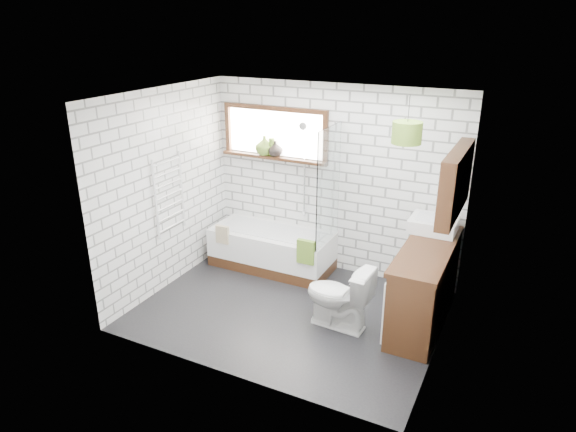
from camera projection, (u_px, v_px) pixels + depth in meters
The scene contains 22 objects.
floor at pixel (289, 311), 6.08m from camera, with size 3.40×2.60×0.01m, color black.
ceiling at pixel (290, 96), 5.17m from camera, with size 3.40×2.60×0.01m, color white.
wall_back at pixel (334, 180), 6.71m from camera, with size 3.40×0.01×2.50m, color white.
wall_front at pixel (224, 259), 4.53m from camera, with size 3.40×0.01×2.50m, color white.
wall_left at pixel (166, 190), 6.33m from camera, with size 0.01×2.60×2.50m, color white.
wall_right at pixel (449, 240), 4.92m from camera, with size 0.01×2.60×2.50m, color white.
window at pixel (274, 133), 6.83m from camera, with size 1.52×0.16×0.68m, color black.
towel_radiator at pixel (169, 195), 6.33m from camera, with size 0.06×0.52×1.00m, color white.
mirror_cabinet at pixel (455, 182), 5.31m from camera, with size 0.16×1.20×0.70m, color black.
shower_riser at pixel (305, 170), 6.81m from camera, with size 0.02×0.02×1.30m, color silver.
bathtub at pixel (272, 249), 7.06m from camera, with size 1.65×0.73×0.53m, color white.
shower_screen at pixel (328, 186), 6.36m from camera, with size 0.02×0.72×1.50m, color white.
towel_green at pixel (306, 252), 6.39m from camera, with size 0.23×0.06×0.31m, color #577B24.
towel_beige at pixel (222, 235), 6.90m from camera, with size 0.19×0.05×0.25m, color tan.
vanity at pixel (425, 285), 5.72m from camera, with size 0.52×1.60×0.91m, color black.
basin at pixel (433, 224), 5.97m from camera, with size 0.53×0.46×0.15m, color white.
tap at pixel (448, 222), 5.88m from camera, with size 0.03×0.03×0.18m, color silver.
toilet at pixel (338, 296), 5.65m from camera, with size 0.74×0.42×0.75m, color white.
vase_olive at pixel (264, 147), 6.93m from camera, with size 0.25×0.25×0.26m, color olive.
vase_dark at pixel (275, 150), 6.87m from camera, with size 0.20×0.20×0.21m, color black.
bottle at pixel (272, 149), 6.89m from camera, with size 0.08×0.08×0.24m, color olive.
pendant at pixel (407, 133), 5.45m from camera, with size 0.32×0.32×0.24m, color #577B24.
Camera 1 is at (2.32, -4.72, 3.24)m, focal length 32.00 mm.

